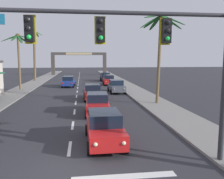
{
  "coord_description": "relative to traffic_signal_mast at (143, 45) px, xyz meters",
  "views": [
    {
      "loc": [
        0.66,
        -8.88,
        4.44
      ],
      "look_at": [
        2.83,
        8.0,
        2.2
      ],
      "focal_mm": 37.77,
      "sensor_mm": 36.0,
      "label": 1
    }
  ],
  "objects": [
    {
      "name": "sedan_oncoming_far",
      "position": [
        -4.46,
        28.76,
        -4.1
      ],
      "size": [
        2.12,
        4.51,
        1.68
      ],
      "color": "navy",
      "rests_on": "ground"
    },
    {
      "name": "sedan_parked_mid_kerb",
      "position": [
        2.11,
        21.31,
        -4.1
      ],
      "size": [
        2.0,
        4.47,
        1.68
      ],
      "color": "#4C515B",
      "rests_on": "ground"
    },
    {
      "name": "sedan_third_in_queue",
      "position": [
        -1.13,
        9.68,
        -4.1
      ],
      "size": [
        2.08,
        4.5,
        1.68
      ],
      "color": "red",
      "rests_on": "ground"
    },
    {
      "name": "palm_left_farthest",
      "position": [
        -11.34,
        38.52,
        1.31
      ],
      "size": [
        3.44,
        3.19,
        9.96
      ],
      "color": "brown",
      "rests_on": "ground"
    },
    {
      "name": "town_gateway_arch",
      "position": [
        -3.0,
        55.18,
        -0.97
      ],
      "size": [
        14.65,
        0.9,
        6.08
      ],
      "color": "#423D38",
      "rests_on": "ground"
    },
    {
      "name": "ground_plane",
      "position": [
        -3.0,
        -0.09,
        -4.95
      ],
      "size": [
        220.0,
        220.0,
        0.0
      ],
      "primitive_type": "plane",
      "color": "#2D2D33"
    },
    {
      "name": "sedan_fifth_in_queue",
      "position": [
        -1.2,
        16.37,
        -4.1
      ],
      "size": [
        1.96,
        4.46,
        1.68
      ],
      "color": "maroon",
      "rests_on": "ground"
    },
    {
      "name": "sidewalk_right",
      "position": [
        4.8,
        19.91,
        -4.88
      ],
      "size": [
        3.2,
        110.0,
        0.14
      ],
      "primitive_type": "cube",
      "color": "gray",
      "rests_on": "ground"
    },
    {
      "name": "palm_left_third",
      "position": [
        -10.95,
        25.24,
        1.01
      ],
      "size": [
        4.39,
        4.4,
        7.85
      ],
      "color": "brown",
      "rests_on": "ground"
    },
    {
      "name": "sedan_parked_far_kerb",
      "position": [
        2.3,
        37.62,
        -4.1
      ],
      "size": [
        1.96,
        4.45,
        1.68
      ],
      "color": "black",
      "rests_on": "ground"
    },
    {
      "name": "sidewalk_left",
      "position": [
        -10.8,
        19.91,
        -4.88
      ],
      "size": [
        3.2,
        110.0,
        0.14
      ],
      "primitive_type": "cube",
      "color": "gray",
      "rests_on": "ground"
    },
    {
      "name": "sedan_lead_at_stop_bar",
      "position": [
        -1.2,
        3.0,
        -4.1
      ],
      "size": [
        1.98,
        4.46,
        1.68
      ],
      "color": "red",
      "rests_on": "ground"
    },
    {
      "name": "traffic_signal_mast",
      "position": [
        0.0,
        0.0,
        0.0
      ],
      "size": [
        10.5,
        0.41,
        6.79
      ],
      "color": "#2D2D33",
      "rests_on": "ground"
    },
    {
      "name": "lane_markings",
      "position": [
        -2.56,
        19.9,
        -4.95
      ],
      "size": [
        4.28,
        88.27,
        0.01
      ],
      "color": "silver",
      "rests_on": "ground"
    },
    {
      "name": "sedan_parked_nearest_kerb",
      "position": [
        2.18,
        30.67,
        -4.1
      ],
      "size": [
        2.07,
        4.5,
        1.68
      ],
      "color": "red",
      "rests_on": "ground"
    },
    {
      "name": "palm_right_second",
      "position": [
        5.07,
        12.97,
        1.77
      ],
      "size": [
        4.36,
        4.6,
        8.74
      ],
      "color": "brown",
      "rests_on": "ground"
    }
  ]
}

